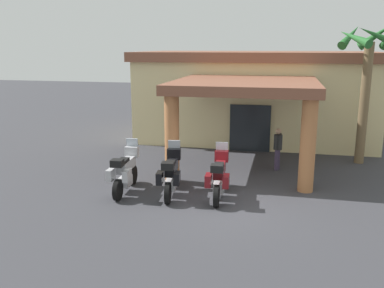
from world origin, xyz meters
name	(u,v)px	position (x,y,z in m)	size (l,w,h in m)	color
ground_plane	(228,204)	(0.00, 0.00, 0.00)	(80.00, 80.00, 0.00)	#38383D
motel_building	(255,95)	(-0.02, 9.61, 2.23)	(11.66, 11.79, 4.36)	beige
motorcycle_silver	(125,171)	(-3.39, 0.34, 0.70)	(0.73, 2.21, 1.61)	black
motorcycle_black	(171,174)	(-1.87, 0.40, 0.70)	(0.81, 2.21, 1.61)	black
motorcycle_maroon	(219,177)	(-0.35, 0.48, 0.70)	(0.73, 2.21, 1.61)	black
pedestrian	(278,146)	(1.31, 4.04, 0.93)	(0.32, 0.51, 1.61)	#3F334C
palm_tree_near_portico	(368,63)	(4.53, 5.79, 3.99)	(2.36, 2.42, 5.67)	brown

